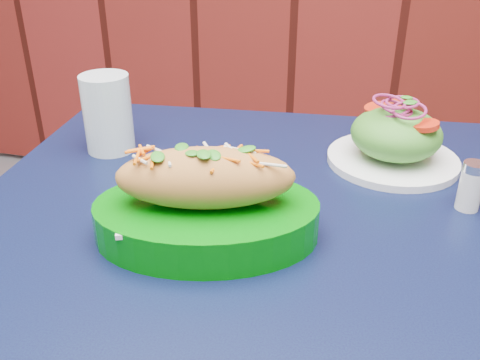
# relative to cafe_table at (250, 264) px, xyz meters

# --- Properties ---
(cafe_table) EXTENTS (0.87, 0.87, 0.75)m
(cafe_table) POSITION_rel_cafe_table_xyz_m (0.00, 0.00, 0.00)
(cafe_table) COLOR black
(cafe_table) RESTS_ON ground
(banh_mi_basket) EXTENTS (0.32, 0.25, 0.13)m
(banh_mi_basket) POSITION_rel_cafe_table_xyz_m (-0.04, -0.07, 0.14)
(banh_mi_basket) COLOR #007007
(banh_mi_basket) RESTS_ON cafe_table
(salad_plate) EXTENTS (0.21, 0.21, 0.11)m
(salad_plate) POSITION_rel_cafe_table_xyz_m (0.19, 0.21, 0.13)
(salad_plate) COLOR white
(salad_plate) RESTS_ON cafe_table
(water_glass) EXTENTS (0.08, 0.08, 0.13)m
(water_glass) POSITION_rel_cafe_table_xyz_m (-0.28, 0.14, 0.15)
(water_glass) COLOR silver
(water_glass) RESTS_ON cafe_table
(salt_shaker) EXTENTS (0.03, 0.03, 0.07)m
(salt_shaker) POSITION_rel_cafe_table_xyz_m (0.29, 0.09, 0.12)
(salt_shaker) COLOR white
(salt_shaker) RESTS_ON cafe_table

